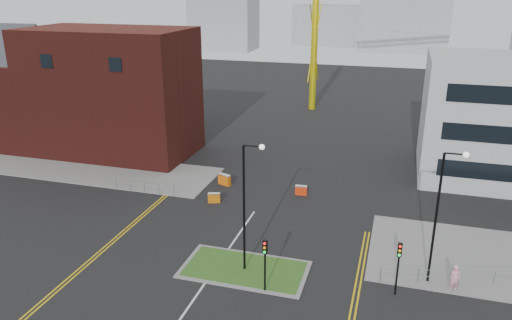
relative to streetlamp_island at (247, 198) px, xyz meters
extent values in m
cube|color=slate|center=(-22.22, 14.00, -5.35)|extent=(28.00, 8.00, 0.12)
cube|color=slate|center=(-0.22, 0.00, -5.37)|extent=(8.60, 4.60, 0.08)
cube|color=#27521B|center=(-0.22, 0.00, -5.35)|extent=(8.00, 4.00, 0.12)
cube|color=#4B1812|center=(-22.22, 20.00, 1.59)|extent=(18.00, 10.00, 14.00)
cube|color=black|center=(-26.22, 14.98, 5.59)|extent=(1.40, 0.10, 1.40)
cube|color=black|center=(-18.22, 14.98, 5.59)|extent=(1.40, 0.10, 1.40)
cube|color=#4B1812|center=(-34.22, 20.00, -0.41)|extent=(6.00, 10.00, 10.00)
cube|color=#2D3038|center=(-34.22, 20.00, 4.59)|extent=(6.40, 8.49, 8.49)
cylinder|color=black|center=(-0.22, 0.00, -0.91)|extent=(0.16, 0.16, 9.00)
cylinder|color=black|center=(0.38, 0.00, 3.59)|extent=(1.20, 0.10, 0.10)
sphere|color=silver|center=(0.98, 0.00, 3.59)|extent=(0.36, 0.36, 0.36)
cylinder|color=black|center=(11.78, 2.00, -0.91)|extent=(0.16, 0.16, 9.00)
cylinder|color=black|center=(12.38, 2.00, 3.59)|extent=(1.20, 0.10, 0.10)
sphere|color=silver|center=(12.98, 2.00, 3.59)|extent=(0.36, 0.36, 0.36)
cylinder|color=black|center=(1.78, -2.00, -3.91)|extent=(0.12, 0.12, 3.00)
cube|color=black|center=(1.78, -2.00, -2.21)|extent=(0.28, 0.22, 0.90)
sphere|color=red|center=(1.78, -2.13, -1.91)|extent=(0.18, 0.18, 0.18)
sphere|color=orange|center=(1.78, -2.13, -2.21)|extent=(0.18, 0.18, 0.18)
sphere|color=#0CCC33|center=(1.78, -2.13, -2.51)|extent=(0.18, 0.18, 0.18)
cylinder|color=black|center=(9.78, 0.00, -3.91)|extent=(0.12, 0.12, 3.00)
cube|color=black|center=(9.78, 0.00, -2.21)|extent=(0.28, 0.22, 0.90)
sphere|color=red|center=(9.78, -0.13, -1.91)|extent=(0.18, 0.18, 0.18)
sphere|color=orange|center=(9.78, -0.13, -2.21)|extent=(0.18, 0.18, 0.18)
sphere|color=#0CCC33|center=(9.78, -0.13, -2.51)|extent=(0.18, 0.18, 0.18)
cylinder|color=gray|center=(-13.22, 10.00, -4.36)|extent=(6.00, 0.04, 0.04)
cylinder|color=gray|center=(-13.22, 10.00, -4.86)|extent=(6.00, 0.04, 0.04)
cylinder|color=gray|center=(-16.22, 10.00, -4.86)|extent=(0.05, 0.05, 1.10)
cylinder|color=gray|center=(-10.22, 10.00, -4.86)|extent=(0.05, 0.05, 1.10)
cylinder|color=gray|center=(8.78, 1.00, -4.86)|extent=(0.05, 0.05, 1.10)
cube|color=silver|center=(-2.22, -6.00, -5.41)|extent=(0.15, 30.00, 0.01)
cube|color=gold|center=(-11.22, 2.00, -5.41)|extent=(0.12, 24.00, 0.01)
cube|color=gold|center=(-10.92, 2.00, -5.41)|extent=(0.12, 24.00, 0.01)
cube|color=gold|center=(7.28, -2.00, -5.41)|extent=(0.12, 20.00, 0.01)
cube|color=gold|center=(7.58, -2.00, -5.41)|extent=(0.12, 20.00, 0.01)
cube|color=gray|center=(-42.22, 112.00, 5.59)|extent=(18.00, 12.00, 22.00)
cube|color=gray|center=(7.78, 122.00, 2.59)|extent=(24.00, 12.00, 16.00)
cube|color=gray|center=(-10.22, 132.00, 0.59)|extent=(30.00, 12.00, 12.00)
imported|color=#F39DBD|center=(13.33, 1.29, -4.45)|extent=(0.83, 0.71, 1.93)
cube|color=#D25A0B|center=(-6.74, 14.00, -4.87)|extent=(1.36, 0.87, 1.08)
cube|color=silver|center=(-6.74, 14.00, -4.39)|extent=(1.36, 0.87, 0.13)
cube|color=#C4660A|center=(-6.22, 9.82, -4.96)|extent=(1.14, 0.66, 0.90)
cube|color=silver|center=(-6.22, 9.82, -4.56)|extent=(1.14, 0.66, 0.11)
cube|color=red|center=(0.90, 13.72, -4.96)|extent=(1.10, 0.43, 0.90)
cube|color=silver|center=(0.90, 13.72, -4.55)|extent=(1.10, 0.43, 0.11)
camera|label=1|loc=(8.96, -28.24, 13.21)|focal=35.00mm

